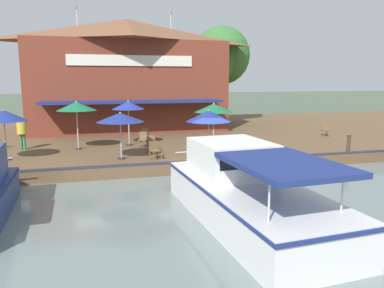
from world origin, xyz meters
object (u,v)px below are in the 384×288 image
object	(u,v)px
patio_umbrella_far_corner	(128,105)
cafe_chair_beside_entrance	(155,149)
tree_upstream_bank	(220,57)
patio_umbrella_near_quay_edge	(120,117)
cafe_chair_facing_river	(143,139)
motorboat_far_downstream	(237,188)
patio_umbrella_back_row	(76,106)
patio_umbrella_by_entrance	(214,108)
person_mid_patio	(22,129)
mooring_post	(349,144)
cafe_chair_back_row_seat	(150,143)
patio_umbrella_mid_patio_left	(4,116)
cafe_chair_under_first_umbrella	(325,129)
cafe_chair_far_corner_seat	(145,135)
patio_umbrella_mid_patio_right	(208,116)
waterfront_restaurant	(127,74)

from	to	relation	value
patio_umbrella_far_corner	cafe_chair_beside_entrance	distance (m)	4.58
patio_umbrella_far_corner	tree_upstream_bank	world-z (taller)	tree_upstream_bank
patio_umbrella_near_quay_edge	cafe_chair_beside_entrance	world-z (taller)	patio_umbrella_near_quay_edge
patio_umbrella_far_corner	cafe_chair_facing_river	bearing A→B (deg)	41.96
motorboat_far_downstream	patio_umbrella_back_row	bearing A→B (deg)	-152.46
patio_umbrella_by_entrance	person_mid_patio	world-z (taller)	patio_umbrella_by_entrance
patio_umbrella_far_corner	mooring_post	distance (m)	12.00
cafe_chair_back_row_seat	motorboat_far_downstream	bearing A→B (deg)	10.72
patio_umbrella_mid_patio_left	tree_upstream_bank	distance (m)	20.16
cafe_chair_under_first_umbrella	mooring_post	world-z (taller)	mooring_post
patio_umbrella_near_quay_edge	cafe_chair_far_corner_seat	distance (m)	5.02
patio_umbrella_mid_patio_right	cafe_chair_under_first_umbrella	distance (m)	10.31
patio_umbrella_mid_patio_left	cafe_chair_beside_entrance	bearing A→B (deg)	77.13
patio_umbrella_by_entrance	motorboat_far_downstream	bearing A→B (deg)	-13.33
patio_umbrella_by_entrance	cafe_chair_far_corner_seat	bearing A→B (deg)	-121.45
cafe_chair_far_corner_seat	tree_upstream_bank	size ratio (longest dim) A/B	0.10
patio_umbrella_near_quay_edge	tree_upstream_bank	bearing A→B (deg)	145.70
tree_upstream_bank	patio_umbrella_mid_patio_right	bearing A→B (deg)	-20.78
patio_umbrella_back_row	cafe_chair_facing_river	distance (m)	3.93
waterfront_restaurant	cafe_chair_facing_river	bearing A→B (deg)	0.31
patio_umbrella_near_quay_edge	patio_umbrella_mid_patio_right	bearing A→B (deg)	89.97
patio_umbrella_back_row	cafe_chair_back_row_seat	bearing A→B (deg)	64.19
patio_umbrella_mid_patio_left	cafe_chair_facing_river	world-z (taller)	patio_umbrella_mid_patio_left
patio_umbrella_mid_patio_right	motorboat_far_downstream	world-z (taller)	patio_umbrella_mid_patio_right
patio_umbrella_far_corner	patio_umbrella_mid_patio_left	bearing A→B (deg)	-66.29
waterfront_restaurant	patio_umbrella_by_entrance	size ratio (longest dim) A/B	5.91
motorboat_far_downstream	waterfront_restaurant	bearing A→B (deg)	-174.42
mooring_post	cafe_chair_facing_river	bearing A→B (deg)	-113.22
cafe_chair_back_row_seat	tree_upstream_bank	size ratio (longest dim) A/B	0.10
cafe_chair_back_row_seat	patio_umbrella_back_row	bearing A→B (deg)	-115.81
tree_upstream_bank	motorboat_far_downstream	bearing A→B (deg)	-17.26
cafe_chair_back_row_seat	tree_upstream_bank	xyz separation A→B (m)	(-12.83, 8.11, 5.19)
patio_umbrella_near_quay_edge	cafe_chair_facing_river	xyz separation A→B (m)	(-2.94, 1.40, -1.50)
patio_umbrella_near_quay_edge	mooring_post	distance (m)	11.61
patio_umbrella_mid_patio_right	tree_upstream_bank	bearing A→B (deg)	159.22
patio_umbrella_by_entrance	tree_upstream_bank	world-z (taller)	tree_upstream_bank
patio_umbrella_mid_patio_left	patio_umbrella_by_entrance	xyz separation A→B (m)	(-1.16, 10.51, 0.08)
cafe_chair_beside_entrance	cafe_chair_far_corner_seat	bearing A→B (deg)	177.51
patio_umbrella_back_row	patio_umbrella_far_corner	xyz separation A→B (m)	(-0.56, 2.78, -0.04)
patio_umbrella_far_corner	patio_umbrella_back_row	bearing A→B (deg)	-78.57
tree_upstream_bank	patio_umbrella_mid_patio_left	bearing A→B (deg)	-48.68
motorboat_far_downstream	person_mid_patio	bearing A→B (deg)	-142.77
patio_umbrella_near_quay_edge	cafe_chair_facing_river	distance (m)	3.59
patio_umbrella_near_quay_edge	cafe_chair_under_first_umbrella	distance (m)	14.34
motorboat_far_downstream	patio_umbrella_near_quay_edge	bearing A→B (deg)	-155.33
patio_umbrella_far_corner	patio_umbrella_mid_patio_right	xyz separation A→B (m)	(3.71, 3.59, -0.34)
patio_umbrella_by_entrance	patio_umbrella_near_quay_edge	bearing A→B (deg)	-66.78
patio_umbrella_back_row	cafe_chair_beside_entrance	distance (m)	5.39
patio_umbrella_back_row	tree_upstream_bank	distance (m)	16.49
cafe_chair_under_first_umbrella	tree_upstream_bank	bearing A→B (deg)	-158.66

